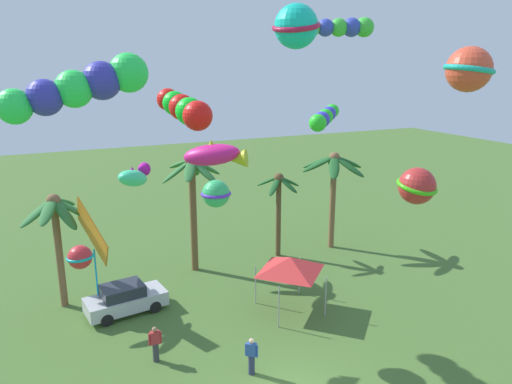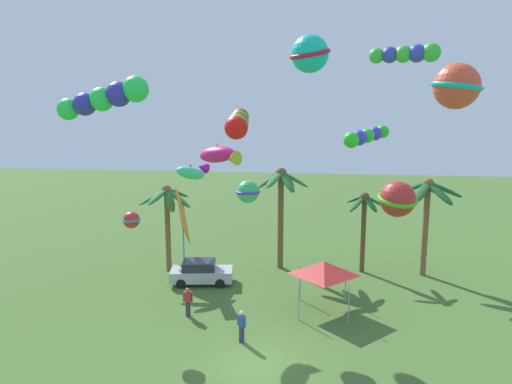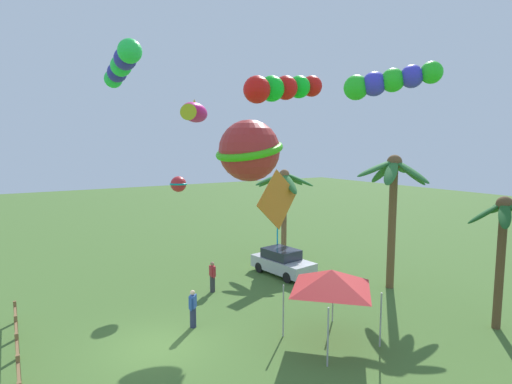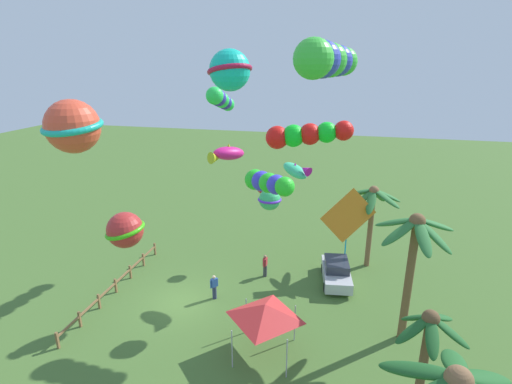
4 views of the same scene
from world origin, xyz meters
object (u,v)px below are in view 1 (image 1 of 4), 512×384
object	(u,v)px
palm_tree_1	(55,219)
kite_ball_11	(216,194)
kite_ball_2	(80,257)
festival_tent	(290,264)
kite_tube_6	(324,117)
kite_ball_10	(469,69)
spectator_1	(252,356)
kite_tube_8	(81,87)
kite_tube_9	(342,27)
palm_tree_0	(279,195)
kite_ball_7	(296,26)
kite_ball_4	(417,186)
kite_fish_5	(134,177)
kite_diamond_3	(92,233)
spectator_0	(155,344)
kite_fish_1	(215,155)
kite_tube_0	(184,108)
parked_car_0	(125,299)
palm_tree_2	(192,183)
palm_tree_3	(333,172)

from	to	relation	value
palm_tree_1	kite_ball_11	distance (m)	8.86
kite_ball_2	festival_tent	bearing A→B (deg)	13.14
kite_tube_6	kite_ball_10	world-z (taller)	kite_ball_10
spectator_1	kite_tube_8	xyz separation A→B (m)	(-5.62, -1.14, 10.67)
palm_tree_1	kite_tube_9	distance (m)	17.48
palm_tree_0	kite_tube_9	world-z (taller)	kite_tube_9
kite_ball_7	kite_tube_9	size ratio (longest dim) A/B	0.74
kite_ball_2	kite_tube_8	size ratio (longest dim) A/B	0.33
kite_ball_4	kite_fish_5	size ratio (longest dim) A/B	0.91
kite_diamond_3	kite_tube_9	distance (m)	16.31
kite_diamond_3	spectator_0	bearing A→B (deg)	-72.56
palm_tree_0	kite_fish_1	distance (m)	13.58
kite_tube_6	kite_tube_0	bearing A→B (deg)	174.70
parked_car_0	palm_tree_2	bearing A→B (deg)	37.23
kite_fish_1	kite_ball_7	bearing A→B (deg)	20.55
spectator_0	kite_ball_11	size ratio (longest dim) A/B	0.97
parked_car_0	kite_ball_10	size ratio (longest dim) A/B	1.68
palm_tree_3	spectator_0	size ratio (longest dim) A/B	4.13
spectator_0	kite_ball_7	distance (m)	14.18
kite_ball_10	spectator_0	bearing A→B (deg)	161.91
kite_ball_2	kite_tube_6	distance (m)	12.82
spectator_0	kite_tube_9	distance (m)	17.89
spectator_0	kite_tube_6	xyz separation A→B (m)	(9.18, 2.00, 8.78)
kite_ball_2	kite_fish_1	bearing A→B (deg)	-12.39
kite_tube_0	spectator_0	bearing A→B (deg)	-132.05
festival_tent	kite_fish_5	distance (m)	8.91
spectator_1	kite_ball_4	distance (m)	9.46
kite_ball_11	festival_tent	bearing A→B (deg)	9.24
palm_tree_1	palm_tree_3	bearing A→B (deg)	4.36
palm_tree_0	kite_ball_7	bearing A→B (deg)	-113.79
spectator_0	kite_ball_10	xyz separation A→B (m)	(11.91, -3.89, 11.08)
spectator_1	kite_ball_10	xyz separation A→B (m)	(8.62, -1.42, 11.08)
kite_fish_5	kite_diamond_3	bearing A→B (deg)	115.23
kite_ball_4	kite_ball_11	xyz separation A→B (m)	(-6.83, 4.60, -0.68)
parked_car_0	spectator_1	size ratio (longest dim) A/B	2.58
festival_tent	kite_ball_11	world-z (taller)	kite_ball_11
palm_tree_3	kite_diamond_3	size ratio (longest dim) A/B	1.30
palm_tree_0	spectator_1	world-z (taller)	palm_tree_0
parked_car_0	spectator_1	world-z (taller)	spectator_1
kite_diamond_3	kite_tube_6	size ratio (longest dim) A/B	2.01
parked_car_0	kite_ball_4	world-z (taller)	kite_ball_4
parked_car_0	kite_ball_2	size ratio (longest dim) A/B	3.08
palm_tree_3	kite_tube_6	distance (m)	8.86
palm_tree_0	spectator_1	xyz separation A→B (m)	(-6.69, -10.66, -3.25)
spectator_1	kite_ball_7	size ratio (longest dim) A/B	0.58
festival_tent	kite_ball_7	xyz separation A→B (m)	(-0.96, -1.83, 11.07)
kite_ball_2	kite_fish_5	xyz separation A→B (m)	(2.56, 2.63, 2.15)
palm_tree_1	kite_ball_11	xyz separation A→B (m)	(6.33, -5.86, 2.01)
palm_tree_0	kite_tube_8	bearing A→B (deg)	-136.23
festival_tent	kite_tube_9	size ratio (longest dim) A/B	0.77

